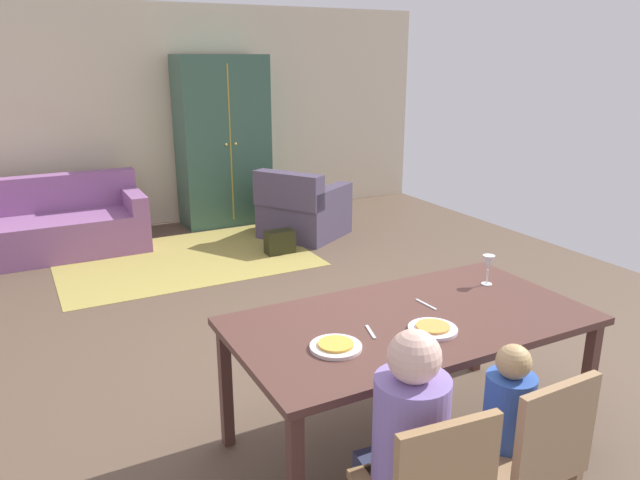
# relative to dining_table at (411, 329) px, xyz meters

# --- Properties ---
(ground_plane) EXTENTS (7.08, 6.75, 0.02)m
(ground_plane) POSITION_rel_dining_table_xyz_m (0.14, 1.88, -0.70)
(ground_plane) COLOR brown
(back_wall) EXTENTS (7.08, 0.10, 2.70)m
(back_wall) POSITION_rel_dining_table_xyz_m (0.14, 5.30, 0.66)
(back_wall) COLOR beige
(back_wall) RESTS_ON ground_plane
(dining_table) EXTENTS (1.91, 1.01, 0.76)m
(dining_table) POSITION_rel_dining_table_xyz_m (0.00, 0.00, 0.00)
(dining_table) COLOR #4F2F28
(dining_table) RESTS_ON ground_plane
(plate_near_man) EXTENTS (0.25, 0.25, 0.02)m
(plate_near_man) POSITION_rel_dining_table_xyz_m (-0.53, -0.12, 0.07)
(plate_near_man) COLOR silver
(plate_near_man) RESTS_ON dining_table
(pizza_near_man) EXTENTS (0.17, 0.17, 0.01)m
(pizza_near_man) POSITION_rel_dining_table_xyz_m (-0.53, -0.12, 0.09)
(pizza_near_man) COLOR gold
(pizza_near_man) RESTS_ON plate_near_man
(plate_near_child) EXTENTS (0.25, 0.25, 0.02)m
(plate_near_child) POSITION_rel_dining_table_xyz_m (0.00, -0.18, 0.07)
(plate_near_child) COLOR silver
(plate_near_child) RESTS_ON dining_table
(pizza_near_child) EXTENTS (0.17, 0.17, 0.01)m
(pizza_near_child) POSITION_rel_dining_table_xyz_m (0.00, -0.18, 0.09)
(pizza_near_child) COLOR gold
(pizza_near_child) RESTS_ON plate_near_child
(wine_glass) EXTENTS (0.07, 0.07, 0.19)m
(wine_glass) POSITION_rel_dining_table_xyz_m (0.69, 0.18, 0.20)
(wine_glass) COLOR silver
(wine_glass) RESTS_ON dining_table
(fork) EXTENTS (0.06, 0.15, 0.01)m
(fork) POSITION_rel_dining_table_xyz_m (-0.29, -0.05, 0.07)
(fork) COLOR silver
(fork) RESTS_ON dining_table
(knife) EXTENTS (0.02, 0.17, 0.01)m
(knife) POSITION_rel_dining_table_xyz_m (0.17, 0.10, 0.07)
(knife) COLOR silver
(knife) RESTS_ON dining_table
(person_man) EXTENTS (0.30, 0.41, 1.11)m
(person_man) POSITION_rel_dining_table_xyz_m (-0.52, -0.69, -0.18)
(person_man) COLOR #343958
(person_man) RESTS_ON ground_plane
(dining_chair_child) EXTENTS (0.43, 0.43, 0.87)m
(dining_chair_child) POSITION_rel_dining_table_xyz_m (0.00, -0.86, -0.20)
(dining_chair_child) COLOR #9E7A52
(dining_chair_child) RESTS_ON ground_plane
(person_child) EXTENTS (0.22, 0.29, 0.92)m
(person_child) POSITION_rel_dining_table_xyz_m (-0.00, -0.69, -0.26)
(person_child) COLOR #2F3153
(person_child) RESTS_ON ground_plane
(area_rug) EXTENTS (2.60, 1.80, 0.01)m
(area_rug) POSITION_rel_dining_table_xyz_m (-0.24, 3.70, -0.69)
(area_rug) COLOR #A69547
(area_rug) RESTS_ON ground_plane
(couch) EXTENTS (1.86, 0.86, 0.82)m
(couch) POSITION_rel_dining_table_xyz_m (-1.42, 4.56, -0.39)
(couch) COLOR #8E5A90
(couch) RESTS_ON ground_plane
(armchair) EXTENTS (1.18, 1.17, 0.82)m
(armchair) POSITION_rel_dining_table_xyz_m (1.24, 3.87, -0.38)
(armchair) COLOR #494057
(armchair) RESTS_ON ground_plane
(armoire) EXTENTS (1.10, 0.59, 2.10)m
(armoire) POSITION_rel_dining_table_xyz_m (0.65, 4.91, 0.36)
(armoire) COLOR #365B49
(armoire) RESTS_ON ground_plane
(handbag) EXTENTS (0.32, 0.16, 0.26)m
(handbag) POSITION_rel_dining_table_xyz_m (0.74, 3.40, -0.56)
(handbag) COLOR #282914
(handbag) RESTS_ON ground_plane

